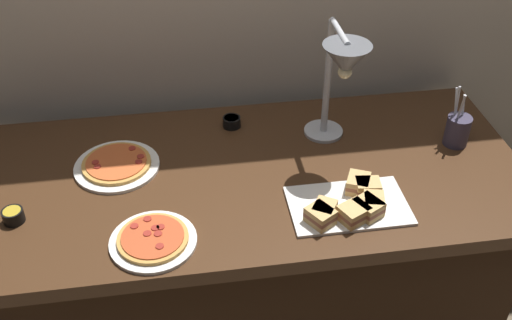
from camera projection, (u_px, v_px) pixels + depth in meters
ground_plane at (245, 319)px, 2.47m from camera, size 8.00×8.00×0.00m
buffet_table at (243, 253)px, 2.24m from camera, size 1.90×0.84×0.76m
heat_lamp at (342, 68)px, 1.88m from camera, size 0.15×0.32×0.45m
pizza_plate_front at (153, 240)px, 1.75m from camera, size 0.25×0.25×0.03m
pizza_plate_center at (117, 165)px, 2.03m from camera, size 0.28×0.28×0.03m
sandwich_platter at (351, 204)px, 1.85m from camera, size 0.37×0.23×0.06m
sauce_cup_near at (13, 216)px, 1.82m from camera, size 0.06×0.06×0.04m
sauce_cup_far at (231, 122)px, 2.22m from camera, size 0.07×0.07×0.04m
utensil_holder at (457, 130)px, 2.11m from camera, size 0.08×0.08×0.23m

